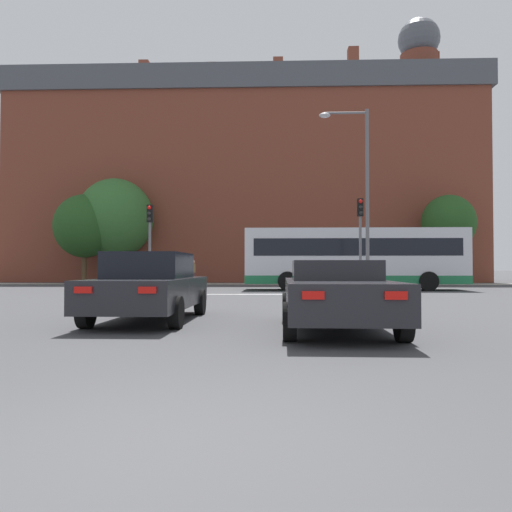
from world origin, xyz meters
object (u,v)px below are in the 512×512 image
(car_roadster_right, at_px, (336,294))
(pedestrian_walking_west, at_px, (193,270))
(traffic_light_near_left, at_px, (150,234))
(pedestrian_walking_east, at_px, (174,271))
(car_saloon_left, at_px, (150,286))
(street_lamp_junction, at_px, (360,183))
(bus_crossing_lead, at_px, (354,257))
(traffic_light_far_right, at_px, (331,248))
(pedestrian_waiting, at_px, (392,270))
(traffic_light_near_right, at_px, (360,230))

(car_roadster_right, relative_size, pedestrian_walking_west, 2.72)
(traffic_light_near_left, height_order, pedestrian_walking_east, traffic_light_near_left)
(pedestrian_walking_east, bearing_deg, car_roadster_right, -120.28)
(pedestrian_walking_east, height_order, pedestrian_walking_west, pedestrian_walking_west)
(car_saloon_left, bearing_deg, street_lamp_junction, 59.38)
(car_roadster_right, height_order, street_lamp_junction, street_lamp_junction)
(bus_crossing_lead, bearing_deg, car_roadster_right, 169.77)
(bus_crossing_lead, height_order, traffic_light_far_right, traffic_light_far_right)
(car_roadster_right, distance_m, pedestrian_walking_west, 27.73)
(traffic_light_far_right, xyz_separation_m, pedestrian_waiting, (4.50, 0.62, -1.61))
(bus_crossing_lead, xyz_separation_m, traffic_light_far_right, (-0.12, 9.34, 0.85))
(pedestrian_walking_west, bearing_deg, traffic_light_near_left, -26.79)
(traffic_light_near_left, bearing_deg, pedestrian_walking_east, 97.11)
(traffic_light_near_left, relative_size, pedestrian_walking_west, 2.33)
(car_saloon_left, bearing_deg, pedestrian_waiting, 66.68)
(bus_crossing_lead, bearing_deg, pedestrian_walking_east, 49.40)
(car_saloon_left, bearing_deg, traffic_light_near_right, 60.34)
(car_saloon_left, height_order, bus_crossing_lead, bus_crossing_lead)
(street_lamp_junction, distance_m, pedestrian_waiting, 16.27)
(pedestrian_walking_east, bearing_deg, street_lamp_junction, -101.15)
(bus_crossing_lead, xyz_separation_m, street_lamp_junction, (-0.55, -5.04, 3.16))
(street_lamp_junction, height_order, pedestrian_walking_west, street_lamp_junction)
(traffic_light_far_right, height_order, street_lamp_junction, street_lamp_junction)
(street_lamp_junction, relative_size, pedestrian_waiting, 4.80)
(street_lamp_junction, xyz_separation_m, pedestrian_walking_east, (-11.21, 15.12, -3.97))
(traffic_light_near_right, distance_m, pedestrian_waiting, 15.24)
(bus_crossing_lead, xyz_separation_m, traffic_light_near_right, (-0.41, -4.39, 1.14))
(pedestrian_waiting, bearing_deg, traffic_light_near_right, 35.97)
(car_roadster_right, distance_m, traffic_light_near_left, 14.70)
(pedestrian_waiting, relative_size, pedestrian_walking_west, 0.97)
(bus_crossing_lead, relative_size, pedestrian_walking_west, 6.68)
(car_saloon_left, bearing_deg, traffic_light_near_left, 104.81)
(traffic_light_near_right, relative_size, pedestrian_walking_east, 2.67)
(traffic_light_far_right, height_order, pedestrian_walking_west, traffic_light_far_right)
(car_roadster_right, relative_size, bus_crossing_lead, 0.41)
(car_saloon_left, relative_size, traffic_light_far_right, 1.26)
(traffic_light_near_left, height_order, pedestrian_walking_west, traffic_light_near_left)
(traffic_light_near_right, height_order, street_lamp_junction, street_lamp_junction)
(traffic_light_far_right, height_order, pedestrian_waiting, traffic_light_far_right)
(car_saloon_left, distance_m, traffic_light_far_right, 26.16)
(traffic_light_near_left, distance_m, street_lamp_junction, 9.65)
(bus_crossing_lead, height_order, traffic_light_near_left, traffic_light_near_left)
(car_saloon_left, height_order, pedestrian_walking_west, pedestrian_walking_west)
(traffic_light_far_right, relative_size, street_lamp_junction, 0.47)
(car_roadster_right, xyz_separation_m, bus_crossing_lead, (3.14, 17.39, 1.07))
(traffic_light_far_right, relative_size, traffic_light_near_left, 0.95)
(pedestrian_waiting, bearing_deg, car_saloon_left, 30.42)
(pedestrian_walking_east, bearing_deg, pedestrian_walking_west, -70.17)
(street_lamp_junction, xyz_separation_m, pedestrian_waiting, (4.93, 15.00, -3.92))
(car_saloon_left, relative_size, pedestrian_walking_west, 2.78)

